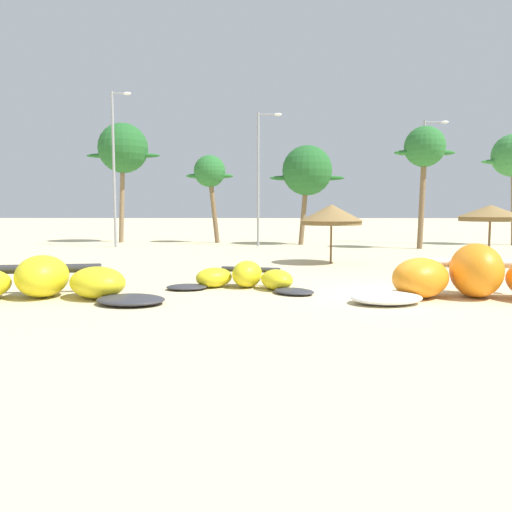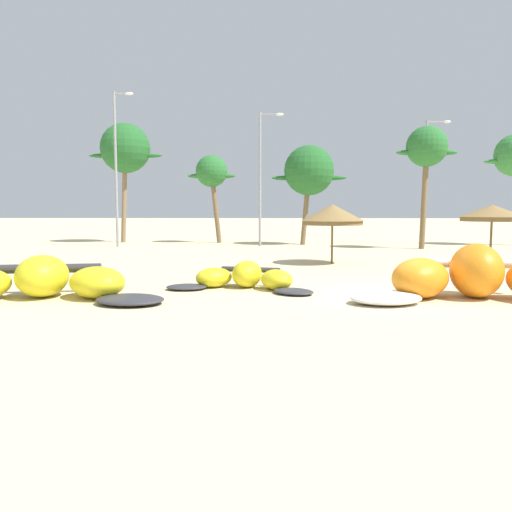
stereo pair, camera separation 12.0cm
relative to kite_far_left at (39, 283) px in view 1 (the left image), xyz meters
The scene contains 13 objects.
ground_plane 10.45m from the kite_far_left, ahead, with size 260.00×260.00×0.00m, color beige.
kite_far_left is the anchor object (origin of this frame).
kite_left 6.29m from the kite_far_left, 20.12° to the left, with size 4.98×2.92×0.89m.
kite_left_of_center 12.79m from the kite_far_left, ahead, with size 7.71×4.14×1.61m.
beach_umbrella_near_van 13.93m from the kite_far_left, 45.33° to the left, with size 3.02×3.02×2.85m.
beach_umbrella_middle 19.18m from the kite_far_left, 27.98° to the left, with size 2.87×2.87×2.81m.
palm_leftmost 26.29m from the kite_far_left, 100.34° to the left, with size 5.77×3.84×9.27m.
palm_left 25.37m from the kite_far_left, 84.93° to the left, with size 3.68×2.46×6.78m.
palm_left_of_gap 25.16m from the kite_far_left, 67.21° to the left, with size 5.47×3.64×7.26m.
palm_center_left 26.23m from the kite_far_left, 48.51° to the left, with size 3.97×2.64×8.01m.
lamppost_west 21.26m from the kite_far_left, 100.60° to the left, with size 1.41×0.24×10.56m.
lamppost_west_center 22.53m from the kite_far_left, 73.81° to the left, with size 1.73×0.24×9.30m.
lamppost_east_center 30.81m from the kite_far_left, 52.47° to the left, with size 1.87×0.24×9.24m.
Camera 1 is at (-3.78, -15.23, 2.62)m, focal length 35.14 mm.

